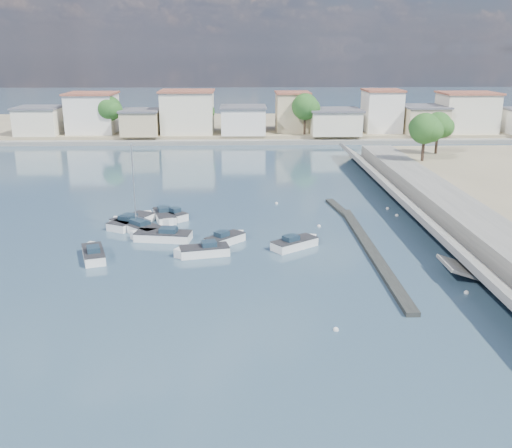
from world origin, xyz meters
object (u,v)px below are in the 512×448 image
Objects in this scene: motorboat_d at (202,251)px; motorboat_g at (165,217)px; motorboat_a at (93,254)px; motorboat_h at (296,243)px; motorboat_c at (160,236)px; motorboat_f at (172,215)px; motorboat_b at (227,239)px; sailboat at (135,226)px; motorboat_e at (133,221)px.

motorboat_g is (-4.62, 10.97, 0.00)m from motorboat_d.
motorboat_a is 1.06× the size of motorboat_h.
motorboat_c is 1.13× the size of motorboat_g.
motorboat_a and motorboat_g have the same top height.
motorboat_f is (5.45, 12.08, -0.00)m from motorboat_a.
motorboat_b is (11.55, 3.69, -0.00)m from motorboat_a.
motorboat_d is at bearing -46.52° from sailboat.
motorboat_d is at bearing -46.11° from motorboat_c.
motorboat_e is (-9.82, 6.18, 0.00)m from motorboat_b.
motorboat_e is (1.73, 9.87, -0.00)m from motorboat_a.
sailboat is at bearing 133.48° from motorboat_d.
motorboat_e is 1.28× the size of motorboat_h.
motorboat_a is 18.12m from motorboat_h.
motorboat_b and motorboat_d have the same top height.
motorboat_h is at bearing -25.01° from motorboat_e.
motorboat_g is (-0.42, 6.61, 0.00)m from motorboat_c.
motorboat_a is at bearing -114.30° from motorboat_f.
motorboat_e and motorboat_g have the same top height.
sailboat is (-9.36, 4.31, 0.03)m from motorboat_b.
motorboat_e is at bearing -149.27° from motorboat_f.
motorboat_b is at bearing 17.71° from motorboat_a.
motorboat_a is 13.26m from motorboat_f.
motorboat_a is 0.92× the size of motorboat_g.
motorboat_c is at bearing -91.92° from motorboat_f.
motorboat_c is (-6.34, 1.06, 0.00)m from motorboat_b.
motorboat_d is 1.35× the size of motorboat_f.
motorboat_d is 8.78m from motorboat_h.
motorboat_a is at bearing -99.93° from motorboat_e.
motorboat_c is 6.05m from motorboat_d.
motorboat_e is at bearing -153.94° from motorboat_g.
motorboat_f is at bearing 141.96° from motorboat_h.
motorboat_e is 17.93m from motorboat_h.
sailboat is (-7.21, 7.61, 0.03)m from motorboat_d.
motorboat_c is at bearing -47.08° from sailboat.
motorboat_a is at bearing -105.32° from sailboat.
motorboat_f is 0.98m from motorboat_g.
motorboat_a is 1.24× the size of motorboat_b.
motorboat_b is at bearing -32.18° from motorboat_e.
motorboat_a is 0.98× the size of motorboat_d.
motorboat_c is 7.34m from motorboat_f.
motorboat_g is at bearing 67.16° from motorboat_a.
motorboat_e is at bearing 129.00° from motorboat_d.
sailboat reaches higher than motorboat_c.
motorboat_g is at bearing 131.37° from motorboat_b.
motorboat_a is 0.81× the size of motorboat_c.
motorboat_e is 4.34m from motorboat_f.
motorboat_c is at bearing 170.50° from motorboat_b.
motorboat_e is (-7.67, 9.48, 0.00)m from motorboat_d.
motorboat_f is at bearing 88.08° from motorboat_c.
motorboat_b is 0.85× the size of motorboat_h.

